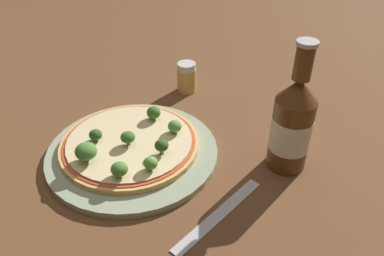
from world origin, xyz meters
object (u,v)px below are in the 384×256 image
(beer_bottle, at_px, (292,124))
(fork, at_px, (219,214))
(pizza, at_px, (132,144))
(pepper_shaker, at_px, (187,77))

(beer_bottle, distance_m, fork, 0.18)
(pizza, height_order, beer_bottle, beer_bottle)
(beer_bottle, xyz_separation_m, pepper_shaker, (-0.28, 0.11, -0.05))
(beer_bottle, relative_size, fork, 1.19)
(beer_bottle, relative_size, pepper_shaker, 3.33)
(pizza, distance_m, pepper_shaker, 0.24)
(fork, bearing_deg, pepper_shaker, 50.46)
(beer_bottle, xyz_separation_m, fork, (-0.03, -0.16, -0.08))
(pizza, relative_size, beer_bottle, 1.09)
(pizza, distance_m, beer_bottle, 0.27)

